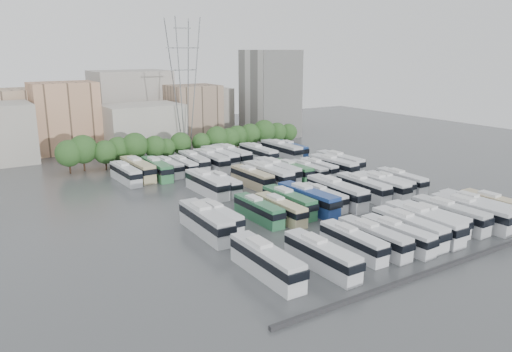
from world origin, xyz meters
TOP-DOWN VIEW (x-y plane):
  - ground at (0.00, 0.00)m, footprint 220.00×220.00m
  - parapet at (0.00, -33.00)m, footprint 56.00×0.50m
  - tree_line at (-1.45, 42.17)m, footprint 64.55×7.44m
  - city_buildings at (-7.46, 71.86)m, footprint 102.00×35.00m
  - apartment_tower at (34.00, 58.00)m, footprint 14.00×14.00m
  - electricity_pylon at (2.00, 50.00)m, footprint 9.00×6.91m
  - bus_r0_s0 at (-21.57, -22.82)m, footprint 2.99×12.90m
  - bus_r0_s2 at (-14.79, -24.87)m, footprint 2.76×12.10m
  - bus_r0_s4 at (-8.20, -23.37)m, footprint 2.65×11.16m
  - bus_r0_s5 at (-4.96, -24.00)m, footprint 2.71×11.64m
  - bus_r0_s6 at (-1.47, -24.91)m, footprint 2.98×11.48m
  - bus_r0_s7 at (1.82, -24.10)m, footprint 2.91×12.30m
  - bus_r0_s8 at (4.96, -24.05)m, footprint 3.25×13.14m
  - bus_r0_s9 at (8.14, -23.29)m, footprint 2.89×11.48m
  - bus_r0_s10 at (11.48, -23.63)m, footprint 3.00×12.61m
  - bus_r0_s11 at (14.89, -24.93)m, footprint 3.43×13.19m
  - bus_r0_s12 at (18.19, -23.38)m, footprint 3.01×12.23m
  - bus_r0_s13 at (21.45, -25.01)m, footprint 2.71×12.05m
  - bus_r1_s0 at (-21.29, -6.59)m, footprint 3.32×13.43m
  - bus_r1_s1 at (-18.26, -5.01)m, footprint 2.52×11.20m
  - bus_r1_s3 at (-11.47, -5.57)m, footprint 2.51×11.35m
  - bus_r1_s4 at (-8.33, -7.10)m, footprint 2.49×11.40m
  - bus_r1_s5 at (-5.10, -4.96)m, footprint 2.72×12.13m
  - bus_r1_s6 at (-1.74, -5.82)m, footprint 3.48×13.24m
  - bus_r1_s7 at (1.81, -5.41)m, footprint 2.45×10.84m
  - bus_r1_s8 at (4.87, -5.46)m, footprint 3.35×13.77m
  - bus_r1_s10 at (11.46, -5.21)m, footprint 3.21×12.41m
  - bus_r1_s11 at (15.09, -6.26)m, footprint 2.71×12.22m
  - bus_r1_s12 at (18.11, -5.37)m, footprint 2.39×10.94m
  - bus_r1_s13 at (21.60, -5.23)m, footprint 3.02×11.55m
  - bus_r2_s3 at (-11.50, 12.12)m, footprint 2.91×12.91m
  - bus_r2_s4 at (-8.18, 11.75)m, footprint 2.53×10.82m
  - bus_r2_s6 at (-1.71, 11.82)m, footprint 2.92×12.08m
  - bus_r2_s7 at (1.59, 10.99)m, footprint 3.29×13.74m
  - bus_r2_s8 at (4.91, 12.84)m, footprint 3.23×13.73m
  - bus_r2_s9 at (8.29, 12.35)m, footprint 2.94×11.89m
  - bus_r2_s10 at (11.38, 10.95)m, footprint 2.41×11.02m
  - bus_r2_s11 at (14.90, 11.61)m, footprint 2.51×10.87m
  - bus_r2_s12 at (18.21, 10.61)m, footprint 3.30×12.75m
  - bus_r2_s13 at (21.62, 12.34)m, footprint 3.05×13.05m
  - bus_r3_s0 at (-21.45, 28.64)m, footprint 2.95×12.03m
  - bus_r3_s1 at (-18.25, 30.48)m, footprint 3.41×13.32m
  - bus_r3_s2 at (-14.73, 28.77)m, footprint 3.16×12.72m
  - bus_r3_s3 at (-11.57, 30.05)m, footprint 2.77×11.07m
  - bus_r3_s4 at (-8.40, 29.33)m, footprint 2.41×10.96m
  - bus_r3_s5 at (-5.08, 30.87)m, footprint 3.23×12.39m
  - bus_r3_s6 at (-1.74, 29.08)m, footprint 3.16×13.37m
  - bus_r3_s7 at (1.52, 30.93)m, footprint 3.14×13.50m
  - bus_r3_s8 at (4.82, 31.25)m, footprint 3.36×13.73m
  - bus_r3_s10 at (11.56, 29.99)m, footprint 2.98×12.98m
  - bus_r3_s12 at (18.19, 29.84)m, footprint 3.34×13.76m
  - bus_r3_s13 at (21.36, 30.22)m, footprint 3.20×12.21m

SIDE VIEW (x-z plane):
  - ground at x=0.00m, z-range 0.00..0.00m
  - parapet at x=0.00m, z-range 0.00..0.50m
  - bus_r2_s4 at x=-8.18m, z-range -0.03..3.35m
  - bus_r1_s7 at x=1.81m, z-range -0.03..3.36m
  - bus_r2_s11 at x=14.90m, z-range -0.03..3.37m
  - bus_r1_s12 at x=18.11m, z-range -0.03..3.40m
  - bus_r3_s4 at x=-8.40m, z-range -0.03..3.41m
  - bus_r3_s3 at x=-11.57m, z-range -0.03..3.42m
  - bus_r2_s10 at x=11.38m, z-range -0.03..3.43m
  - bus_r0_s4 at x=-8.20m, z-range -0.03..3.45m
  - bus_r1_s1 at x=-18.26m, z-range -0.03..3.48m
  - bus_r1_s3 at x=-11.47m, z-range -0.03..3.53m
  - bus_r0_s6 at x=-1.47m, z-range -0.03..3.54m
  - bus_r1_s4 at x=-8.33m, z-range -0.03..3.54m
  - bus_r0_s9 at x=8.14m, z-range -0.03..3.54m
  - bus_r1_s13 at x=21.60m, z-range -0.03..3.56m
  - bus_r0_s5 at x=-4.96m, z-range -0.03..3.61m
  - bus_r2_s9 at x=8.29m, z-range -0.03..3.67m
  - bus_r3_s0 at x=-21.45m, z-range -0.03..3.72m
  - bus_r2_s6 at x=-1.71m, z-range -0.03..3.74m
  - bus_r0_s13 at x=21.45m, z-range -0.03..3.74m
  - bus_r0_s2 at x=-14.79m, z-range -0.03..3.75m
  - bus_r3_s13 at x=21.36m, z-range -0.03..3.76m
  - bus_r1_s5 at x=-5.10m, z-range -0.03..3.77m
  - bus_r0_s12 at x=18.19m, z-range -0.03..3.78m
  - bus_r1_s11 at x=15.09m, z-range -0.03..3.80m
  - bus_r0_s7 at x=1.82m, z-range -0.03..3.81m
  - bus_r3_s5 at x=-5.08m, z-range -0.03..3.82m
  - bus_r1_s10 at x=11.46m, z-range -0.03..3.83m
  - bus_r0_s10 at x=11.48m, z-range -0.04..3.90m
  - bus_r3_s2 at x=-14.73m, z-range -0.04..3.93m
  - bus_r2_s12 at x=18.21m, z-range -0.04..3.93m
  - bus_r0_s0 at x=-21.57m, z-range -0.04..4.00m
  - bus_r2_s3 at x=-11.50m, z-range -0.04..4.01m
  - bus_r3_s10 at x=11.56m, z-range -0.04..4.03m
  - bus_r2_s13 at x=21.62m, z-range -0.04..4.04m
  - bus_r0_s8 at x=4.96m, z-range -0.04..4.06m
  - bus_r0_s11 at x=14.89m, z-range -0.04..4.07m
  - bus_r1_s6 at x=-1.74m, z-range -0.04..4.08m
  - bus_r3_s1 at x=-18.25m, z-range -0.04..4.11m
  - bus_r3_s6 at x=-1.74m, z-range -0.04..4.14m
  - bus_r1_s0 at x=-21.29m, z-range -0.04..4.15m
  - bus_r3_s7 at x=1.52m, z-range -0.04..4.18m
  - bus_r3_s8 at x=4.82m, z-range -0.04..4.24m
  - bus_r2_s8 at x=4.91m, z-range -0.04..4.25m
  - bus_r2_s7 at x=1.59m, z-range -0.04..4.25m
  - bus_r3_s12 at x=18.19m, z-range -0.04..4.26m
  - bus_r1_s8 at x=4.87m, z-range -0.04..4.26m
  - tree_line at x=-1.45m, z-range 0.27..8.36m
  - city_buildings at x=-7.46m, z-range -2.13..17.87m
  - apartment_tower at x=34.00m, z-range 0.00..26.00m
  - electricity_pylon at x=2.00m, z-range 1.75..35.57m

